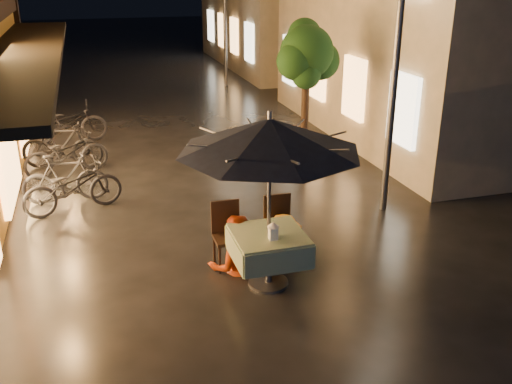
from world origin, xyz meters
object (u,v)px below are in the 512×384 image
object	(u,v)px
streetlamp_near	(397,45)
cafe_table	(269,246)
patio_umbrella	(270,135)
person_orange	(234,217)
bicycle_0	(73,187)
person_yellow	(284,217)
table_lantern	(273,230)

from	to	relation	value
streetlamp_near	cafe_table	world-z (taller)	streetlamp_near
patio_umbrella	person_orange	size ratio (longest dim) A/B	1.51
cafe_table	patio_umbrella	bearing A→B (deg)	-111.80
streetlamp_near	person_orange	size ratio (longest dim) A/B	2.60
person_orange	bicycle_0	xyz separation A→B (m)	(-2.24, 2.84, -0.35)
patio_umbrella	person_yellow	world-z (taller)	patio_umbrella
cafe_table	person_yellow	size ratio (longest dim) A/B	0.69
bicycle_0	table_lantern	bearing A→B (deg)	-159.77
table_lantern	bicycle_0	size ratio (longest dim) A/B	0.14
person_yellow	patio_umbrella	bearing A→B (deg)	72.48
person_orange	bicycle_0	size ratio (longest dim) A/B	0.92
person_orange	bicycle_0	world-z (taller)	person_orange
person_yellow	table_lantern	bearing A→B (deg)	79.62
patio_umbrella	table_lantern	size ratio (longest dim) A/B	9.84
table_lantern	person_orange	distance (m)	0.84
person_yellow	bicycle_0	bearing A→B (deg)	-25.15
cafe_table	table_lantern	bearing A→B (deg)	-90.00
bicycle_0	streetlamp_near	bearing A→B (deg)	-120.85
patio_umbrella	person_orange	world-z (taller)	patio_umbrella
patio_umbrella	bicycle_0	xyz separation A→B (m)	(-2.57, 3.41, -1.68)
cafe_table	person_orange	distance (m)	0.70
patio_umbrella	streetlamp_near	bearing A→B (deg)	34.27
cafe_table	table_lantern	world-z (taller)	table_lantern
patio_umbrella	bicycle_0	world-z (taller)	patio_umbrella
patio_umbrella	table_lantern	bearing A→B (deg)	-90.00
person_orange	streetlamp_near	bearing A→B (deg)	-155.07
table_lantern	bicycle_0	world-z (taller)	table_lantern
streetlamp_near	patio_umbrella	bearing A→B (deg)	-145.73
person_orange	person_yellow	world-z (taller)	person_orange
bicycle_0	cafe_table	bearing A→B (deg)	-158.32
patio_umbrella	person_yellow	bearing A→B (deg)	54.23
cafe_table	person_orange	size ratio (longest dim) A/B	0.61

